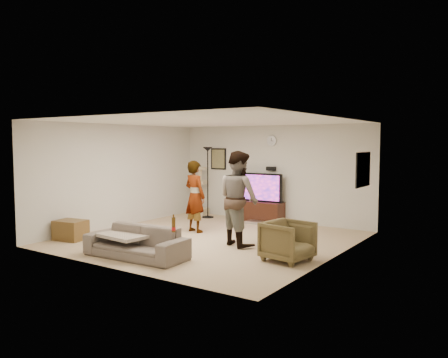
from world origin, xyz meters
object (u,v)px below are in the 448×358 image
Objects in this scene: tv at (260,187)px; armchair at (288,241)px; beer_bottle at (174,225)px; person_left at (195,196)px; side_table at (71,230)px; tv_stand at (260,211)px; cat_tree at (199,191)px; floor_lamp at (208,182)px; person_right at (239,198)px; sofa at (136,242)px.

armchair is (2.38, -3.21, -0.54)m from tv.
beer_bottle is (0.92, -4.52, -0.21)m from tv.
person_left reaches higher than tv.
person_left is (-0.53, -2.08, -0.07)m from tv.
side_table is (-2.18, -4.24, -0.68)m from tv.
cat_tree is at bearing -177.03° from tv_stand.
floor_lamp is 4.88m from armchair.
tv_stand is 2.92m from person_right.
beer_bottle is at bearing -60.47° from floor_lamp.
beer_bottle reaches higher than sofa.
tv_stand is at bearing 45.27° from armchair.
person_left is 2.62× the size of side_table.
beer_bottle is 0.40× the size of side_table.
person_left is 2.14× the size of armchair.
person_left is 2.84m from beer_bottle.
person_right is at bearing 59.07° from sofa.
beer_bottle is at bearing 140.52° from armchair.
person_right reaches higher than armchair.
person_right reaches higher than tv.
beer_bottle reaches higher than side_table.
tv reaches higher than side_table.
cat_tree is at bearing 122.69° from beer_bottle.
tv_stand is 2.22m from person_left.
tv is 5.00× the size of beer_bottle.
person_right is at bearing -40.96° from cat_tree.
floor_lamp is 1.18× the size of person_left.
tv is at bearing 45.27° from armchair.
tv is at bearing 2.97° from cat_tree.
cat_tree is 3.90m from person_right.
person_left is (1.39, -1.98, 0.13)m from cat_tree.
sofa is at bearing -70.28° from floor_lamp.
tv is 1.63× the size of armchair.
sofa reaches higher than tv_stand.
side_table is (-2.22, 0.28, -0.07)m from sofa.
person_left is 3.16m from armchair.
person_left is at bearing 77.54° from armchair.
sofa is (1.52, -4.23, -0.69)m from floor_lamp.
sofa is (0.03, -4.52, -0.61)m from tv.
armchair is 4.68m from side_table.
beer_bottle is (2.84, -4.42, -0.01)m from cat_tree.
tv is 2.84m from person_right.
tv_stand is at bearing -92.47° from person_left.
beer_bottle is at bearing -5.19° from side_table.
person_left is 1.65m from person_right.
person_right is 2.46× the size of armchair.
tv is 0.65× the size of sofa.
side_table is (-0.26, -4.14, -0.48)m from cat_tree.
floor_lamp is at bearing -23.50° from cat_tree.
cat_tree is (-1.92, -0.10, -0.20)m from tv.
beer_bottle is (2.40, -4.23, -0.28)m from floor_lamp.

